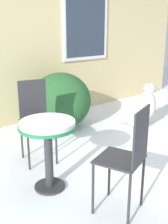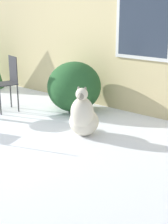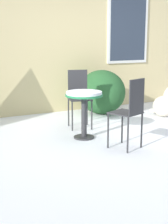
# 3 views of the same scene
# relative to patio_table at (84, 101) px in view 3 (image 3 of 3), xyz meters

# --- Properties ---
(ground_plane) EXTENTS (16.00, 16.00, 0.00)m
(ground_plane) POSITION_rel_patio_table_xyz_m (0.83, -0.17, -0.58)
(ground_plane) COLOR white
(house_wall) EXTENTS (8.00, 0.10, 3.37)m
(house_wall) POSITION_rel_patio_table_xyz_m (0.90, 2.03, 1.11)
(house_wall) COLOR #D1BC84
(house_wall) RESTS_ON ground_plane
(shrub_left) EXTENTS (0.95, 0.99, 0.90)m
(shrub_left) POSITION_rel_patio_table_xyz_m (1.17, 1.41, -0.13)
(shrub_left) COLOR #235128
(shrub_left) RESTS_ON ground_plane
(patio_table) EXTENTS (0.57, 0.57, 0.73)m
(patio_table) POSITION_rel_patio_table_xyz_m (0.00, 0.00, 0.00)
(patio_table) COLOR #2D2D30
(patio_table) RESTS_ON ground_plane
(patio_chair_near_table) EXTENTS (0.45, 0.45, 0.99)m
(patio_chair_near_table) POSITION_rel_patio_table_xyz_m (0.25, 0.65, -0.02)
(patio_chair_near_table) COLOR #2D2D30
(patio_chair_near_table) RESTS_ON ground_plane
(patio_chair_far_side) EXTENTS (0.47, 0.47, 0.99)m
(patio_chair_far_side) POSITION_rel_patio_table_xyz_m (0.30, -0.77, -0.02)
(patio_chair_far_side) COLOR #2D2D30
(patio_chair_far_side) RESTS_ON ground_plane
(dog) EXTENTS (0.59, 0.62, 0.77)m
(dog) POSITION_rel_patio_table_xyz_m (2.13, 0.54, -0.29)
(dog) COLOR beige
(dog) RESTS_ON ground_plane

